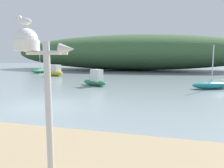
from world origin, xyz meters
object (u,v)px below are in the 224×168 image
(seagull_on_radar, at_px, (24,21))
(motorboat_mid_channel, at_px, (55,72))
(sailboat_centre_water, at_px, (212,85))
(sailboat_east_reach, at_px, (40,71))
(mast_structure, at_px, (34,59))
(motorboat_by_sandbar, at_px, (95,80))

(seagull_on_radar, xyz_separation_m, motorboat_mid_channel, (-11.95, 21.90, -2.65))
(sailboat_centre_water, bearing_deg, seagull_on_radar, -111.22)
(sailboat_east_reach, bearing_deg, sailboat_centre_water, -26.12)
(seagull_on_radar, relative_size, sailboat_east_reach, 0.07)
(mast_structure, distance_m, motorboat_mid_channel, 25.10)
(sailboat_centre_water, xyz_separation_m, sailboat_east_reach, (-22.65, 11.11, 0.04))
(mast_structure, distance_m, sailboat_east_reach, 31.15)
(motorboat_by_sandbar, xyz_separation_m, motorboat_mid_channel, (-8.24, 7.61, 0.05))
(sailboat_centre_water, distance_m, motorboat_by_sandbar, 9.51)
(sailboat_east_reach, bearing_deg, seagull_on_radar, -57.03)
(seagull_on_radar, height_order, motorboat_mid_channel, seagull_on_radar)
(mast_structure, relative_size, motorboat_mid_channel, 0.94)
(sailboat_centre_water, bearing_deg, motorboat_mid_channel, 158.45)
(mast_structure, xyz_separation_m, motorboat_mid_channel, (-12.12, 21.89, -1.97))
(motorboat_mid_channel, bearing_deg, sailboat_centre_water, -21.55)
(motorboat_by_sandbar, distance_m, motorboat_mid_channel, 11.22)
(sailboat_centre_water, relative_size, sailboat_east_reach, 0.83)
(seagull_on_radar, relative_size, motorboat_mid_channel, 0.10)
(motorboat_mid_channel, bearing_deg, motorboat_by_sandbar, -42.69)
(mast_structure, height_order, sailboat_east_reach, sailboat_east_reach)
(sailboat_centre_water, bearing_deg, sailboat_east_reach, 153.88)
(mast_structure, bearing_deg, sailboat_centre_water, 69.32)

